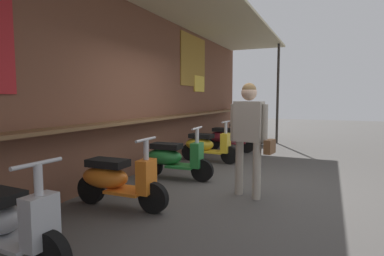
{
  "coord_description": "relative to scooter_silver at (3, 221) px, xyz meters",
  "views": [
    {
      "loc": [
        -5.08,
        -1.54,
        1.47
      ],
      "look_at": [
        0.9,
        1.08,
        0.86
      ],
      "focal_mm": 29.51,
      "sensor_mm": 36.0,
      "label": 1
    }
  ],
  "objects": [
    {
      "name": "ground_plane",
      "position": [
        3.28,
        -1.08,
        -0.39
      ],
      "size": [
        36.86,
        36.86,
        0.0
      ],
      "primitive_type": "plane",
      "color": "#474442"
    },
    {
      "name": "scooter_silver",
      "position": [
        0.0,
        0.0,
        0.0
      ],
      "size": [
        0.46,
        1.4,
        0.97
      ],
      "rotation": [
        0.0,
        0.0,
        -1.61
      ],
      "color": "#B2B5BA",
      "rests_on": "ground_plane"
    },
    {
      "name": "scooter_orange",
      "position": [
        1.6,
        0.0,
        0.0
      ],
      "size": [
        0.46,
        1.4,
        0.97
      ],
      "rotation": [
        0.0,
        0.0,
        -1.55
      ],
      "color": "orange",
      "rests_on": "ground_plane"
    },
    {
      "name": "scooter_yellow",
      "position": [
        4.98,
        0.0,
        0.0
      ],
      "size": [
        0.46,
        1.4,
        0.97
      ],
      "rotation": [
        0.0,
        0.0,
        -1.61
      ],
      "color": "gold",
      "rests_on": "ground_plane"
    },
    {
      "name": "scooter_teal",
      "position": [
        8.28,
        -0.0,
        0.0
      ],
      "size": [
        0.47,
        1.4,
        0.97
      ],
      "rotation": [
        0.0,
        0.0,
        -1.62
      ],
      "color": "#197075",
      "rests_on": "ground_plane"
    },
    {
      "name": "shopper_browsing",
      "position": [
        2.77,
        -1.54,
        0.65
      ],
      "size": [
        0.29,
        0.67,
        1.7
      ],
      "rotation": [
        0.0,
        0.0,
        -0.14
      ],
      "color": "#ADA393",
      "rests_on": "ground_plane"
    },
    {
      "name": "market_stall_facade",
      "position": [
        3.28,
        0.81,
        1.48
      ],
      "size": [
        13.16,
        2.19,
        3.39
      ],
      "color": "brown",
      "rests_on": "ground_plane"
    },
    {
      "name": "scooter_maroon",
      "position": [
        6.58,
        -0.0,
        0.0
      ],
      "size": [
        0.47,
        1.4,
        0.97
      ],
      "rotation": [
        0.0,
        0.0,
        -1.62
      ],
      "color": "maroon",
      "rests_on": "ground_plane"
    },
    {
      "name": "scooter_green",
      "position": [
        3.27,
        -0.0,
        0.0
      ],
      "size": [
        0.46,
        1.4,
        0.97
      ],
      "rotation": [
        0.0,
        0.0,
        -1.53
      ],
      "color": "#237533",
      "rests_on": "ground_plane"
    }
  ]
}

